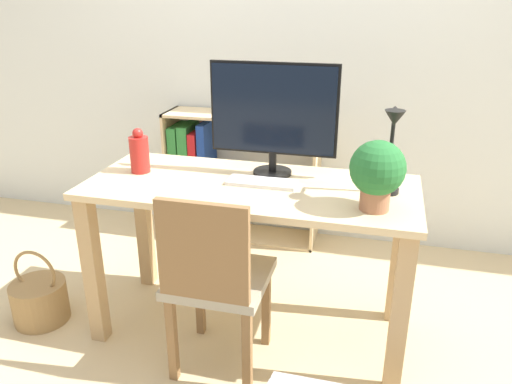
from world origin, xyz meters
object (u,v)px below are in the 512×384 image
(chair, at_px, (215,278))
(basket, at_px, (40,300))
(monitor, at_px, (273,113))
(vase, at_px, (139,153))
(bookshelf, at_px, (214,177))
(potted_plant, at_px, (377,171))
(keyboard, at_px, (262,182))
(desk_lamp, at_px, (392,144))

(chair, xyz_separation_m, basket, (-0.98, 0.12, -0.35))
(chair, height_order, basket, chair)
(monitor, bearing_deg, chair, -104.59)
(vase, distance_m, bookshelf, 1.04)
(potted_plant, height_order, chair, potted_plant)
(bookshelf, bearing_deg, monitor, -54.23)
(keyboard, xyz_separation_m, bookshelf, (-0.57, 0.96, -0.36))
(keyboard, distance_m, vase, 0.60)
(bookshelf, bearing_deg, desk_lamp, -41.47)
(monitor, bearing_deg, vase, -167.78)
(desk_lamp, bearing_deg, keyboard, 178.10)
(keyboard, xyz_separation_m, chair, (-0.11, -0.34, -0.30))
(chair, xyz_separation_m, bookshelf, (-0.46, 1.29, -0.06))
(monitor, bearing_deg, keyboard, -95.56)
(basket, bearing_deg, monitor, 18.27)
(desk_lamp, distance_m, bookshelf, 1.58)
(potted_plant, bearing_deg, basket, -177.82)
(desk_lamp, xyz_separation_m, bookshelf, (-1.10, 0.97, -0.58))
(chair, bearing_deg, desk_lamp, 27.23)
(bookshelf, distance_m, basket, 1.32)
(vase, bearing_deg, potted_plant, -9.13)
(vase, height_order, potted_plant, potted_plant)
(keyboard, xyz_separation_m, desk_lamp, (0.53, -0.02, 0.22))
(desk_lamp, distance_m, basket, 1.85)
(monitor, height_order, chair, monitor)
(monitor, xyz_separation_m, potted_plant, (0.47, -0.30, -0.13))
(potted_plant, distance_m, basket, 1.77)
(chair, bearing_deg, bookshelf, 110.43)
(potted_plant, distance_m, chair, 0.77)
(vase, distance_m, desk_lamp, 1.13)
(monitor, bearing_deg, basket, -161.73)
(vase, distance_m, chair, 0.71)
(bookshelf, bearing_deg, vase, -91.27)
(bookshelf, bearing_deg, potted_plant, -46.51)
(keyboard, bearing_deg, bookshelf, 120.79)
(vase, distance_m, potted_plant, 1.09)
(monitor, relative_size, keyboard, 1.89)
(desk_lamp, height_order, chair, desk_lamp)
(monitor, distance_m, desk_lamp, 0.55)
(potted_plant, xyz_separation_m, bookshelf, (-1.06, 1.12, -0.51))
(keyboard, relative_size, potted_plant, 1.11)
(vase, bearing_deg, chair, -36.20)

